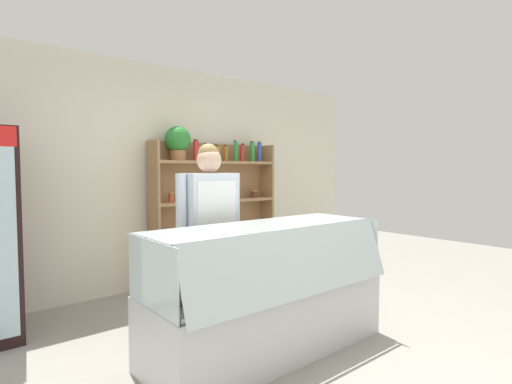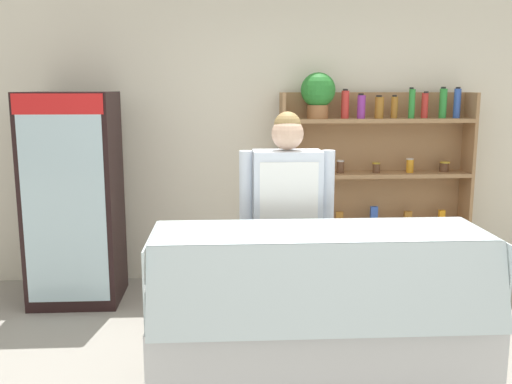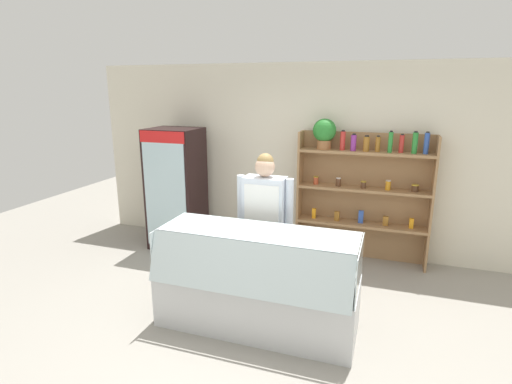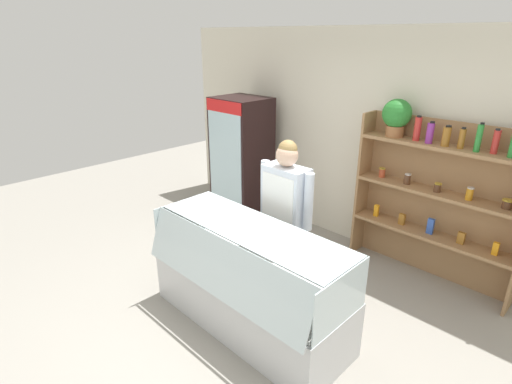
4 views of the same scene
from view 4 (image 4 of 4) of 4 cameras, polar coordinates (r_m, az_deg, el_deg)
ground_plane at (r=3.99m, az=-0.59°, el=-19.01°), size 12.00×12.00×0.00m
back_wall at (r=5.05m, az=18.03°, el=6.24°), size 6.80×0.10×2.70m
drinks_fridge at (r=5.83m, az=-2.09°, el=4.61°), size 0.73×0.65×1.79m
shelving_unit at (r=4.67m, az=23.74°, el=1.35°), size 1.77×0.31×1.96m
deli_display_case at (r=3.87m, az=-1.05°, el=-14.62°), size 1.98×0.80×1.01m
shop_clerk at (r=4.00m, az=4.18°, el=-2.04°), size 0.65×0.25×1.67m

